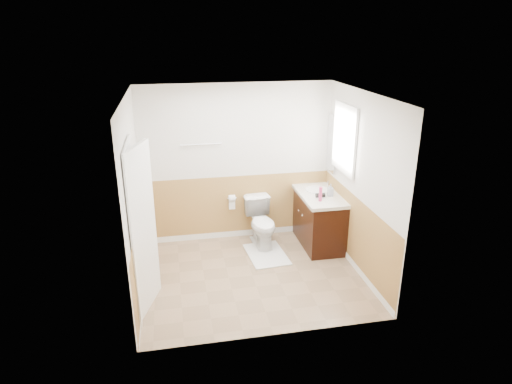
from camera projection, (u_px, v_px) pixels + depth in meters
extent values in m
plane|color=#8C7051|center=(252.00, 275.00, 6.20)|extent=(3.00, 3.00, 0.00)
plane|color=white|center=(252.00, 95.00, 5.33)|extent=(3.00, 3.00, 0.00)
plane|color=silver|center=(237.00, 164.00, 6.96)|extent=(3.00, 0.00, 3.00)
plane|color=silver|center=(275.00, 235.00, 4.57)|extent=(3.00, 0.00, 3.00)
plane|color=silver|center=(133.00, 200.00, 5.50)|extent=(0.00, 3.00, 3.00)
plane|color=silver|center=(360.00, 185.00, 6.04)|extent=(0.00, 3.00, 3.00)
plane|color=#A87F43|center=(238.00, 208.00, 7.21)|extent=(3.00, 0.00, 3.00)
plane|color=#A87F43|center=(274.00, 296.00, 4.85)|extent=(3.00, 0.00, 3.00)
plane|color=#A87F43|center=(140.00, 254.00, 5.76)|extent=(0.00, 2.60, 2.60)
plane|color=#A87F43|center=(355.00, 234.00, 6.30)|extent=(0.00, 2.60, 2.60)
imported|color=white|center=(262.00, 223.00, 6.96)|extent=(0.48, 0.76, 0.75)
cube|color=white|center=(267.00, 254.00, 6.76)|extent=(0.61, 0.84, 0.02)
cube|color=black|center=(319.00, 220.00, 7.00)|extent=(0.55, 1.10, 0.80)
sphere|color=#BABBC1|center=(302.00, 215.00, 6.81)|extent=(0.03, 0.03, 0.03)
sphere|color=silver|center=(299.00, 210.00, 6.99)|extent=(0.03, 0.03, 0.03)
cube|color=beige|center=(319.00, 195.00, 6.85)|extent=(0.60, 1.15, 0.05)
cylinder|color=white|center=(317.00, 190.00, 6.98)|extent=(0.36, 0.36, 0.02)
cylinder|color=silver|center=(328.00, 185.00, 6.99)|extent=(0.02, 0.02, 0.14)
cylinder|color=#C53366|center=(320.00, 194.00, 6.51)|extent=(0.05, 0.05, 0.22)
imported|color=#9BA2AF|center=(330.00, 190.00, 6.72)|extent=(0.10, 0.10, 0.19)
cylinder|color=black|center=(320.00, 195.00, 6.68)|extent=(0.14, 0.07, 0.07)
cylinder|color=black|center=(317.00, 196.00, 6.73)|extent=(0.03, 0.03, 0.07)
cube|color=silver|center=(332.00, 144.00, 6.94)|extent=(0.02, 0.35, 0.90)
cube|color=white|center=(344.00, 139.00, 6.40)|extent=(0.04, 0.80, 1.00)
cube|color=white|center=(346.00, 139.00, 6.40)|extent=(0.01, 0.70, 0.90)
cube|color=white|center=(142.00, 231.00, 5.18)|extent=(0.29, 0.78, 2.04)
cube|color=white|center=(135.00, 231.00, 5.16)|extent=(0.02, 0.92, 2.10)
sphere|color=silver|center=(148.00, 225.00, 5.52)|extent=(0.06, 0.06, 0.06)
cylinder|color=silver|center=(201.00, 144.00, 6.69)|extent=(0.62, 0.02, 0.02)
cylinder|color=silver|center=(232.00, 198.00, 7.07)|extent=(0.14, 0.02, 0.02)
cylinder|color=white|center=(232.00, 198.00, 7.07)|extent=(0.10, 0.11, 0.11)
cube|color=white|center=(232.00, 205.00, 7.11)|extent=(0.10, 0.01, 0.16)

